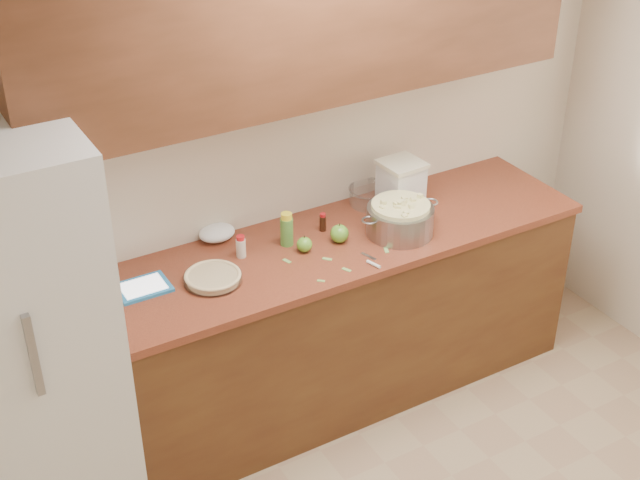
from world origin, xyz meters
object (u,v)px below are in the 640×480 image
flour_canister (401,184)px  pie (213,278)px  colander (400,219)px  tablet (143,288)px

flour_canister → pie: bearing=-171.7°
pie → colander: size_ratio=0.61×
pie → flour_canister: bearing=8.3°
colander → flour_canister: 0.28m
colander → flour_canister: (0.16, 0.22, 0.05)m
pie → colander: 0.95m
pie → flour_canister: (1.10, 0.16, 0.10)m
pie → tablet: size_ratio=1.13×
colander → tablet: 1.25m
tablet → flour_canister: bearing=2.7°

